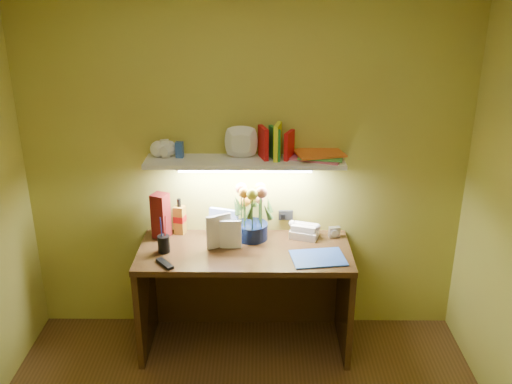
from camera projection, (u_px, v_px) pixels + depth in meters
desk at (245, 298)px, 3.89m from camera, size 1.40×0.60×0.75m
flower_bouquet at (252, 212)px, 3.84m from camera, size 0.29×0.29×0.38m
telephone at (304, 230)px, 3.90m from camera, size 0.22×0.19×0.11m
desk_clock at (334, 232)px, 3.91m from camera, size 0.08×0.05×0.07m
whisky_bottle at (180, 216)px, 3.93m from camera, size 0.08×0.08×0.26m
whisky_box at (161, 216)px, 3.87m from camera, size 0.13×0.13×0.31m
pen_cup at (164, 238)px, 3.68m from camera, size 0.09×0.09×0.19m
art_card at (223, 223)px, 3.89m from camera, size 0.20×0.10×0.20m
tv_remote at (165, 264)px, 3.55m from camera, size 0.13×0.15×0.02m
blue_folder at (318, 258)px, 3.63m from camera, size 0.37×0.29×0.01m
desk_book_a at (206, 234)px, 3.70m from camera, size 0.17×0.09×0.23m
desk_book_b at (220, 235)px, 3.73m from camera, size 0.15×0.02×0.20m
wall_shelf at (249, 156)px, 3.70m from camera, size 1.33×0.34×0.27m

